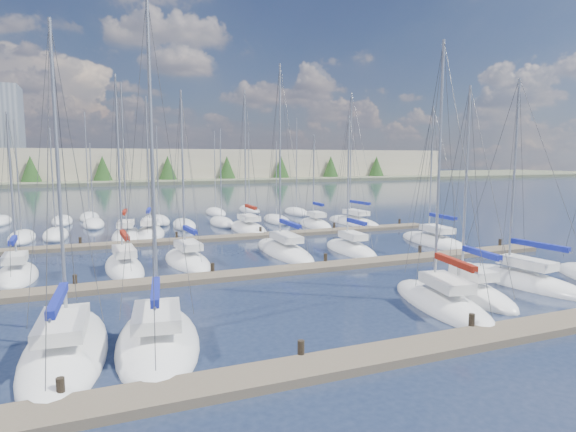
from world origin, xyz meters
name	(u,v)px	position (x,y,z in m)	size (l,w,h in m)	color
ground	(172,208)	(0.00, 60.00, 0.00)	(400.00, 400.00, 0.00)	#242F48
dock_near	(406,351)	(0.00, 2.01, 0.15)	(44.00, 1.93, 1.10)	#6B5E4C
dock_mid	(276,271)	(0.00, 16.01, 0.15)	(44.00, 1.93, 1.10)	#6B5E4C
dock_far	(222,238)	(0.00, 30.01, 0.15)	(44.00, 1.93, 1.10)	#6B5E4C
sailboat_l	(351,249)	(8.13, 20.66, 0.18)	(2.72, 7.55, 11.52)	white
sailboat_e	(468,292)	(8.03, 7.47, 0.19)	(3.28, 7.69, 12.07)	white
sailboat_f	(519,281)	(12.58, 8.19, 0.18)	(3.53, 9.22, 12.84)	white
sailboat_d	(441,303)	(5.29, 6.38, 0.18)	(4.10, 8.91, 13.97)	white
sailboat_m	(434,242)	(16.68, 21.08, 0.17)	(3.56, 9.34, 12.66)	white
sailboat_i	(124,267)	(-9.10, 20.81, 0.19)	(2.75, 8.44, 13.67)	white
sailboat_c	(158,341)	(-8.66, 6.62, 0.17)	(4.42, 9.12, 14.45)	white
sailboat_r	(354,222)	(16.54, 34.83, 0.19)	(3.42, 9.79, 15.50)	white
sailboat_o	(150,233)	(-5.86, 35.19, 0.19)	(3.88, 7.80, 14.05)	white
sailboat_q	(315,225)	(11.65, 34.70, 0.17)	(3.14, 7.40, 10.73)	white
sailboat_k	(284,251)	(2.94, 22.09, 0.18)	(3.07, 10.44, 15.43)	white
sailboat_n	(126,235)	(-8.08, 34.70, 0.20)	(3.70, 8.75, 15.19)	white
sailboat_j	(187,260)	(-4.78, 21.37, 0.18)	(3.22, 7.80, 12.92)	white
sailboat_h	(17,275)	(-15.47, 21.03, 0.18)	(2.66, 6.43, 11.04)	white
sailboat_p	(248,228)	(3.94, 34.75, 0.18)	(3.22, 9.07, 15.06)	white
sailboat_b	(66,350)	(-12.06, 7.00, 0.17)	(3.66, 10.02, 13.37)	white
distant_boats	(155,221)	(-4.34, 43.76, 0.29)	(36.93, 20.75, 13.30)	#9EA0A5
shoreline	(83,158)	(-13.29, 149.77, 7.44)	(400.00, 60.00, 38.00)	#666B51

